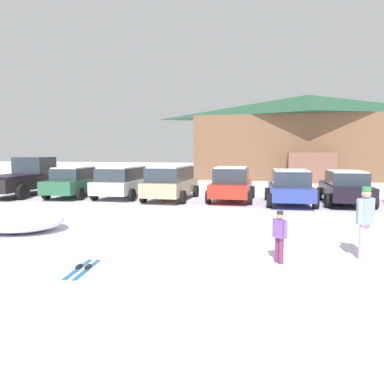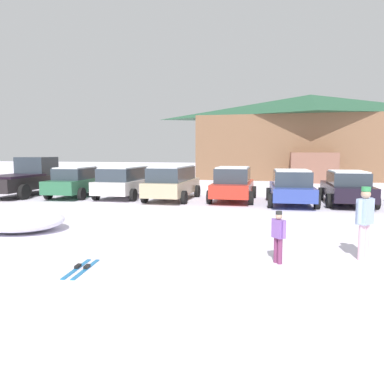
# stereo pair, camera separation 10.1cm
# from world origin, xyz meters

# --- Properties ---
(ski_lodge) EXTENTS (20.50, 10.19, 7.60)m
(ski_lodge) POSITION_xyz_m (4.61, 32.86, 3.85)
(ski_lodge) COLOR brown
(ski_lodge) RESTS_ON ground
(parked_green_coupe) EXTENTS (2.32, 4.81, 1.64)m
(parked_green_coupe) POSITION_xyz_m (-8.50, 15.17, 0.83)
(parked_green_coupe) COLOR #2B6744
(parked_green_coupe) RESTS_ON ground
(parked_white_suv) EXTENTS (2.29, 4.30, 1.67)m
(parked_white_suv) POSITION_xyz_m (-5.76, 15.32, 0.90)
(parked_white_suv) COLOR white
(parked_white_suv) RESTS_ON ground
(parked_beige_suv) EXTENTS (2.22, 4.68, 1.74)m
(parked_beige_suv) POSITION_xyz_m (-3.03, 15.11, 0.93)
(parked_beige_suv) COLOR tan
(parked_beige_suv) RESTS_ON ground
(parked_red_sedan) EXTENTS (2.29, 4.38, 1.71)m
(parked_red_sedan) POSITION_xyz_m (0.05, 15.44, 0.85)
(parked_red_sedan) COLOR red
(parked_red_sedan) RESTS_ON ground
(parked_blue_hatchback) EXTENTS (2.43, 4.46, 1.64)m
(parked_blue_hatchback) POSITION_xyz_m (2.86, 14.79, 0.82)
(parked_blue_hatchback) COLOR #30439B
(parked_blue_hatchback) RESTS_ON ground
(parked_black_sedan) EXTENTS (2.26, 4.69, 1.58)m
(parked_black_sedan) POSITION_xyz_m (5.38, 15.45, 0.81)
(parked_black_sedan) COLOR black
(parked_black_sedan) RESTS_ON ground
(pickup_truck) EXTENTS (2.60, 5.75, 2.15)m
(pickup_truck) POSITION_xyz_m (-11.63, 15.20, 0.99)
(pickup_truck) COLOR black
(pickup_truck) RESTS_ON ground
(skier_adult_in_blue_parka) EXTENTS (0.43, 0.52, 1.67)m
(skier_adult_in_blue_parka) POSITION_xyz_m (4.35, 5.92, 0.94)
(skier_adult_in_blue_parka) COLOR #E8B8C9
(skier_adult_in_blue_parka) RESTS_ON ground
(skier_child_in_purple_jacket) EXTENTS (0.32, 0.34, 1.16)m
(skier_child_in_purple_jacket) POSITION_xyz_m (2.46, 5.13, 0.66)
(skier_child_in_purple_jacket) COLOR #7A345F
(skier_child_in_purple_jacket) RESTS_ON ground
(pair_of_skis) EXTENTS (0.46, 1.37, 0.08)m
(pair_of_skis) POSITION_xyz_m (-1.52, 3.69, 0.02)
(pair_of_skis) COLOR #1D6EAE
(pair_of_skis) RESTS_ON ground
(plowed_snow_pile) EXTENTS (2.95, 2.36, 0.66)m
(plowed_snow_pile) POSITION_xyz_m (-5.50, 6.72, 0.33)
(plowed_snow_pile) COLOR white
(plowed_snow_pile) RESTS_ON ground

